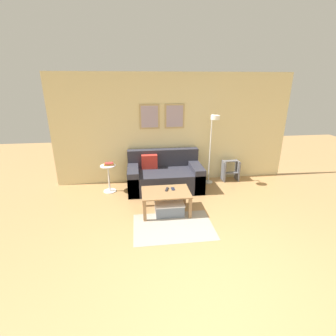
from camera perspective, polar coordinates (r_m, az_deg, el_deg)
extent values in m
plane|color=tan|center=(3.30, 11.72, -26.41)|extent=(16.00, 16.00, 0.00)
cube|color=beige|center=(5.83, 1.46, 9.05)|extent=(5.60, 0.06, 2.55)
cube|color=tan|center=(5.68, -4.36, 11.92)|extent=(0.46, 0.02, 0.56)
cube|color=#A393A8|center=(5.67, -4.35, 11.91)|extent=(0.39, 0.01, 0.49)
cube|color=tan|center=(5.74, 1.56, 12.05)|extent=(0.46, 0.02, 0.56)
cube|color=#A393A8|center=(5.73, 1.58, 12.04)|extent=(0.39, 0.01, 0.49)
cube|color=#A39989|center=(4.29, 1.26, -13.53)|extent=(1.36, 0.95, 0.01)
cube|color=#2D2D38|center=(5.58, -0.73, -2.73)|extent=(1.67, 0.93, 0.44)
cube|color=#2D2D38|center=(5.78, -1.17, 2.52)|extent=(1.67, 0.20, 0.40)
cube|color=#2D2D38|center=(5.53, -8.10, -2.49)|extent=(0.24, 0.93, 0.56)
cube|color=#2D2D38|center=(5.68, 6.43, -1.80)|extent=(0.24, 0.93, 0.56)
cube|color=red|center=(5.61, -4.37, 1.48)|extent=(0.36, 0.14, 0.32)
cube|color=#997047|center=(4.53, -0.51, -5.67)|extent=(0.89, 0.62, 0.02)
cube|color=#997047|center=(4.37, -5.48, -9.95)|extent=(0.06, 0.06, 0.40)
cube|color=#997047|center=(4.46, 5.21, -9.28)|extent=(0.06, 0.06, 0.40)
cube|color=#997047|center=(4.84, -5.73, -6.79)|extent=(0.06, 0.06, 0.40)
cube|color=#997047|center=(4.92, 3.87, -6.27)|extent=(0.06, 0.06, 0.40)
cube|color=slate|center=(4.64, 0.24, -9.26)|extent=(0.51, 0.44, 0.21)
cube|color=silver|center=(4.58, 0.24, -7.98)|extent=(0.54, 0.46, 0.02)
cylinder|color=silver|center=(6.08, 9.40, -3.23)|extent=(0.21, 0.21, 0.02)
cylinder|color=silver|center=(5.81, 9.85, 4.26)|extent=(0.03, 0.03, 1.63)
cylinder|color=silver|center=(5.55, 10.68, 12.06)|extent=(0.02, 0.22, 0.02)
cylinder|color=white|center=(5.45, 11.02, 11.58)|extent=(0.20, 0.20, 0.09)
cylinder|color=white|center=(5.68, -13.43, -5.24)|extent=(0.28, 0.28, 0.01)
cylinder|color=white|center=(5.57, -13.68, -2.43)|extent=(0.04, 0.04, 0.59)
cylinder|color=white|center=(5.46, -13.93, 0.51)|extent=(0.33, 0.33, 0.02)
cube|color=#D18438|center=(5.47, -13.71, 0.81)|extent=(0.23, 0.15, 0.03)
cube|color=#D8C666|center=(5.47, -13.68, 1.02)|extent=(0.19, 0.14, 0.01)
cube|color=#B73333|center=(5.45, -13.70, 1.10)|extent=(0.19, 0.14, 0.02)
cube|color=#232328|center=(4.60, -0.28, -5.02)|extent=(0.08, 0.16, 0.02)
cube|color=#1E2338|center=(4.63, 1.15, -4.89)|extent=(0.07, 0.14, 0.01)
cube|color=slate|center=(6.18, 12.87, -0.70)|extent=(0.03, 0.28, 0.50)
cube|color=slate|center=(6.31, 15.95, -0.54)|extent=(0.03, 0.28, 0.50)
cube|color=slate|center=(6.22, 14.56, -1.12)|extent=(0.33, 0.13, 0.02)
cube|color=slate|center=(6.21, 14.45, 1.61)|extent=(0.33, 0.13, 0.02)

